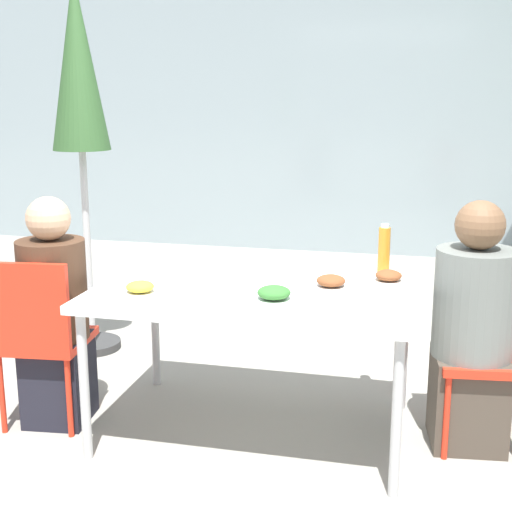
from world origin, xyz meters
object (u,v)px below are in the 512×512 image
(chair_left, at_px, (39,330))
(closed_umbrella, at_px, (78,80))
(person_left, at_px, (55,318))
(bottle, at_px, (384,249))
(drinking_cup, at_px, (161,256))
(person_right, at_px, (472,334))
(chair_right, at_px, (480,337))
(salad_bowl, at_px, (311,266))

(chair_left, relative_size, closed_umbrella, 0.37)
(person_left, relative_size, bottle, 4.61)
(drinking_cup, bearing_deg, person_right, -8.01)
(person_right, bearing_deg, person_left, -0.26)
(chair_right, height_order, salad_bowl, chair_right)
(person_right, relative_size, bottle, 4.68)
(bottle, relative_size, drinking_cup, 3.08)
(chair_left, distance_m, bottle, 1.75)
(drinking_cup, bearing_deg, salad_bowl, 1.44)
(person_right, height_order, closed_umbrella, closed_umbrella)
(salad_bowl, bearing_deg, person_left, -158.65)
(chair_left, height_order, salad_bowl, chair_left)
(salad_bowl, bearing_deg, person_right, -17.14)
(salad_bowl, bearing_deg, bottle, 10.67)
(chair_right, distance_m, closed_umbrella, 2.71)
(person_right, height_order, salad_bowl, person_right)
(chair_left, xyz_separation_m, bottle, (1.60, 0.62, 0.35))
(person_left, height_order, chair_right, person_left)
(chair_left, xyz_separation_m, drinking_cup, (0.43, 0.53, 0.27))
(person_left, bearing_deg, salad_bowl, 15.24)
(person_left, distance_m, drinking_cup, 0.64)
(chair_left, relative_size, bottle, 3.47)
(chair_left, bearing_deg, person_left, 58.09)
(chair_left, distance_m, closed_umbrella, 1.63)
(person_right, height_order, bottle, person_right)
(person_left, relative_size, drinking_cup, 14.21)
(chair_left, height_order, chair_right, same)
(closed_umbrella, bearing_deg, drinking_cup, -37.78)
(closed_umbrella, bearing_deg, person_right, -18.46)
(closed_umbrella, distance_m, bottle, 2.10)
(bottle, bearing_deg, closed_umbrella, 166.34)
(closed_umbrella, xyz_separation_m, drinking_cup, (0.70, -0.54, -0.92))
(chair_right, height_order, closed_umbrella, closed_umbrella)
(person_left, distance_m, bottle, 1.68)
(chair_left, bearing_deg, bottle, 15.11)
(closed_umbrella, distance_m, drinking_cup, 1.28)
(closed_umbrella, bearing_deg, chair_right, -16.25)
(person_right, bearing_deg, chair_right, -121.91)
(closed_umbrella, relative_size, salad_bowl, 16.05)
(person_left, height_order, person_right, person_right)
(person_right, bearing_deg, drinking_cup, -14.65)
(bottle, bearing_deg, person_right, -35.98)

